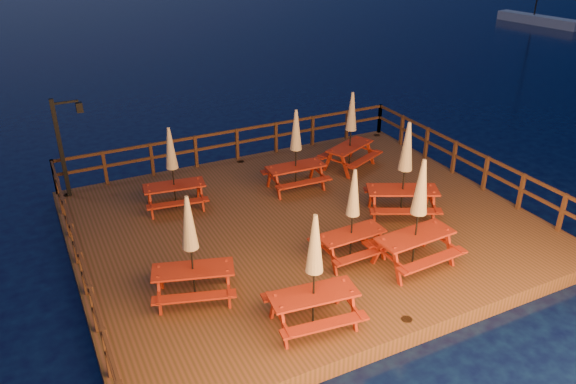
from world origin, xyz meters
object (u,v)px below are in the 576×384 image
picnic_table_0 (191,247)px  lamp_post (65,139)px  picnic_table_2 (172,167)px  picnic_table_1 (418,212)px  sailboat (538,20)px

picnic_table_0 → lamp_post: bearing=122.0°
picnic_table_0 → picnic_table_2: picnic_table_0 is taller
picnic_table_1 → picnic_table_2: bearing=125.4°
lamp_post → sailboat: sailboat is taller
sailboat → picnic_table_1: (-30.12, -23.04, 1.50)m
lamp_post → sailboat: bearing=22.8°
picnic_table_0 → picnic_table_1: 5.23m
lamp_post → picnic_table_1: lamp_post is taller
picnic_table_0 → picnic_table_1: size_ratio=0.91×
picnic_table_0 → picnic_table_2: (0.82, 4.26, -0.04)m
picnic_table_0 → sailboat: bearing=49.4°
picnic_table_0 → picnic_table_1: picnic_table_1 is taller
sailboat → picnic_table_1: 37.95m
lamp_post → picnic_table_1: (6.77, -7.55, -0.36)m
picnic_table_0 → picnic_table_2: size_ratio=1.03×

